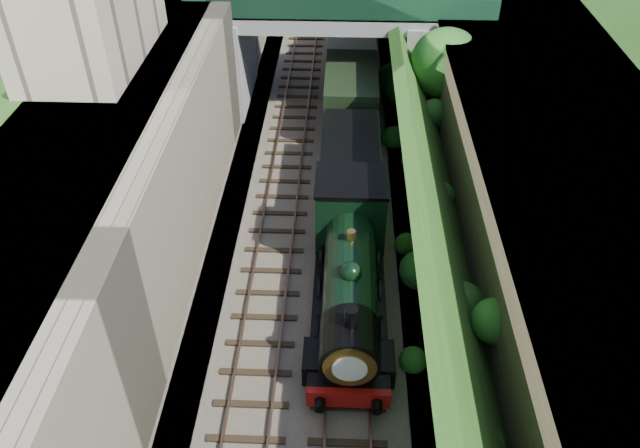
% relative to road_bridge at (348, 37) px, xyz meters
% --- Properties ---
extents(trackbed, '(10.00, 90.00, 0.20)m').
position_rel_road_bridge_xyz_m(trackbed, '(-0.94, -4.00, -3.98)').
color(trackbed, '#473F38').
rests_on(trackbed, ground).
extents(retaining_wall, '(1.00, 90.00, 7.00)m').
position_rel_road_bridge_xyz_m(retaining_wall, '(-6.44, -4.00, -0.58)').
color(retaining_wall, '#756B56').
rests_on(retaining_wall, ground).
extents(street_plateau_left, '(6.00, 90.00, 7.00)m').
position_rel_road_bridge_xyz_m(street_plateau_left, '(-9.94, -4.00, -0.58)').
color(street_plateau_left, '#262628').
rests_on(street_plateau_left, ground).
extents(street_plateau_right, '(8.00, 90.00, 6.25)m').
position_rel_road_bridge_xyz_m(street_plateau_right, '(8.56, -4.00, -0.95)').
color(street_plateau_right, '#262628').
rests_on(street_plateau_right, ground).
extents(embankment_slope, '(4.62, 90.00, 6.46)m').
position_rel_road_bridge_xyz_m(embankment_slope, '(4.05, -5.50, -1.33)').
color(embankment_slope, '#1E4714').
rests_on(embankment_slope, ground).
extents(track_left, '(2.50, 90.00, 0.20)m').
position_rel_road_bridge_xyz_m(track_left, '(-2.94, -4.00, -3.83)').
color(track_left, black).
rests_on(track_left, trackbed).
extents(track_right, '(2.50, 90.00, 0.20)m').
position_rel_road_bridge_xyz_m(track_right, '(0.26, -4.00, -3.83)').
color(track_right, black).
rests_on(track_right, trackbed).
extents(road_bridge, '(16.00, 6.40, 7.25)m').
position_rel_road_bridge_xyz_m(road_bridge, '(0.00, 0.00, 0.00)').
color(road_bridge, gray).
rests_on(road_bridge, ground).
extents(building_near, '(4.00, 8.00, 4.00)m').
position_rel_road_bridge_xyz_m(building_near, '(-10.44, -10.00, 4.92)').
color(building_near, gray).
rests_on(building_near, street_plateau_left).
extents(tree, '(3.60, 3.80, 6.60)m').
position_rel_road_bridge_xyz_m(tree, '(4.97, -5.00, 0.57)').
color(tree, black).
rests_on(tree, ground).
extents(locomotive, '(3.10, 10.23, 3.83)m').
position_rel_road_bridge_xyz_m(locomotive, '(0.26, -17.19, -2.18)').
color(locomotive, black).
rests_on(locomotive, trackbed).
extents(tender, '(2.70, 6.00, 3.05)m').
position_rel_road_bridge_xyz_m(tender, '(0.26, -9.83, -2.46)').
color(tender, black).
rests_on(tender, trackbed).
extents(coach_front, '(2.90, 18.00, 3.70)m').
position_rel_road_bridge_xyz_m(coach_front, '(0.26, 2.77, -2.03)').
color(coach_front, black).
rests_on(coach_front, trackbed).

